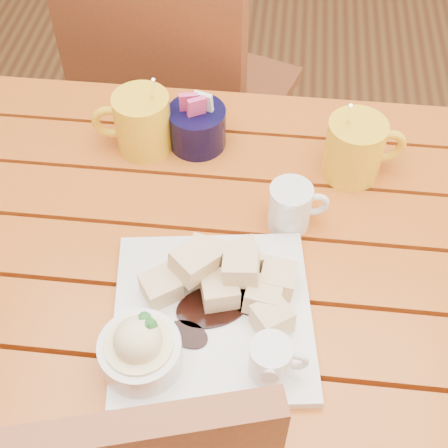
# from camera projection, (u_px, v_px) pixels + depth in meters

# --- Properties ---
(ground) EXTENTS (5.00, 5.00, 0.00)m
(ground) POSITION_uv_depth(u_px,v_px,m) (212.00, 443.00, 1.51)
(ground) COLOR #582F19
(ground) RESTS_ON ground
(table) EXTENTS (1.20, 0.79, 0.75)m
(table) POSITION_uv_depth(u_px,v_px,m) (207.00, 299.00, 1.01)
(table) COLOR #AC4616
(table) RESTS_ON ground
(dessert_plate) EXTENTS (0.30, 0.30, 0.11)m
(dessert_plate) POSITION_uv_depth(u_px,v_px,m) (201.00, 318.00, 0.83)
(dessert_plate) COLOR white
(dessert_plate) RESTS_ON table
(coffee_mug_left) EXTENTS (0.13, 0.09, 0.16)m
(coffee_mug_left) POSITION_uv_depth(u_px,v_px,m) (141.00, 122.00, 1.04)
(coffee_mug_left) COLOR yellow
(coffee_mug_left) RESTS_ON table
(coffee_mug_right) EXTENTS (0.13, 0.09, 0.16)m
(coffee_mug_right) POSITION_uv_depth(u_px,v_px,m) (356.00, 148.00, 1.00)
(coffee_mug_right) COLOR yellow
(coffee_mug_right) RESTS_ON table
(cream_pitcher) EXTENTS (0.09, 0.08, 0.08)m
(cream_pitcher) POSITION_uv_depth(u_px,v_px,m) (291.00, 206.00, 0.94)
(cream_pitcher) COLOR white
(cream_pitcher) RESTS_ON table
(sugar_caddy) EXTENTS (0.10, 0.10, 0.11)m
(sugar_caddy) POSITION_uv_depth(u_px,v_px,m) (197.00, 126.00, 1.06)
(sugar_caddy) COLOR black
(sugar_caddy) RESTS_ON table
(chair_far) EXTENTS (0.56, 0.56, 0.94)m
(chair_far) POSITION_uv_depth(u_px,v_px,m) (177.00, 97.00, 1.52)
(chair_far) COLOR brown
(chair_far) RESTS_ON ground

